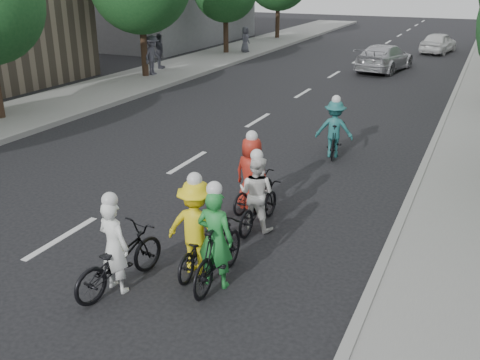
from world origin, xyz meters
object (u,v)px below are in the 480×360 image
Objects in this scene: cyclist_4 at (197,235)px; follow_car_trail at (438,43)px; spectator_1 at (159,51)px; cyclist_0 at (334,133)px; follow_car_lead at (384,58)px; spectator_2 at (245,39)px; spectator_0 at (152,55)px; cyclist_1 at (257,200)px; cyclist_2 at (118,256)px; cyclist_5 at (217,248)px; cyclist_3 at (252,182)px.

follow_car_trail is at bearing -94.90° from cyclist_4.
follow_car_trail is 18.43m from spectator_1.
spectator_1 is at bearing -49.15° from cyclist_0.
cyclist_0 is at bearing 104.61° from follow_car_lead.
follow_car_trail is 12.56m from spectator_2.
spectator_2 is at bearing -7.63° from spectator_0.
cyclist_0 reaches higher than cyclist_1.
spectator_1 reaches higher than cyclist_4.
spectator_1 is (-11.76, 16.98, 0.35)m from cyclist_4.
spectator_2 is at bearing -62.56° from cyclist_1.
cyclist_0 is at bearing -89.50° from cyclist_1.
spectator_2 is at bearing -70.58° from cyclist_4.
cyclist_2 is at bearing 96.75° from follow_car_trail.
cyclist_1 is 24.84m from spectator_2.
spectator_2 is (-10.67, 17.36, 0.24)m from cyclist_0.
cyclist_2 is 1.07× the size of cyclist_4.
cyclist_5 is 30.60m from follow_car_trail.
spectator_0 is 9.29m from spectator_2.
cyclist_0 is 0.98× the size of cyclist_3.
cyclist_4 is at bearing 98.37° from follow_car_trail.
spectator_0 is at bearing -57.30° from cyclist_4.
cyclist_3 is at bearing -90.62° from cyclist_2.
cyclist_5 is at bearing 152.47° from cyclist_4.
spectator_0 reaches higher than cyclist_2.
cyclist_5 is 26.98m from spectator_2.
cyclist_3 is 16.50m from spectator_0.
cyclist_0 is 0.95× the size of cyclist_5.
follow_car_lead is (-1.49, 22.34, 0.03)m from cyclist_5.
spectator_0 is 1.85m from spectator_1.
cyclist_5 is 21.14m from spectator_1.
spectator_1 reaches higher than cyclist_2.
spectator_1 is (-10.83, 18.02, 0.47)m from cyclist_2.
cyclist_5 reaches higher than cyclist_2.
cyclist_5 reaches higher than cyclist_3.
follow_car_trail is at bearing -92.49° from cyclist_5.
cyclist_4 is 0.48× the size of follow_car_trail.
cyclist_0 is 7.18m from cyclist_4.
cyclist_2 is 1.39m from cyclist_4.
cyclist_5 is 1.20× the size of spectator_2.
cyclist_5 is at bearing 80.07° from cyclist_0.
cyclist_4 reaches higher than cyclist_3.
spectator_1 is (-11.55, 14.13, 0.41)m from cyclist_3.
follow_car_lead is at bearing -78.86° from cyclist_3.
follow_car_trail is (1.11, 27.52, 0.02)m from cyclist_3.
spectator_1 reaches higher than follow_car_lead.
cyclist_3 is 0.96× the size of spectator_0.
follow_car_lead is 12.18m from spectator_0.
cyclist_3 is at bearing -57.74° from cyclist_1.
follow_car_lead is 1.23× the size of follow_car_trail.
cyclist_3 is 18.26m from spectator_1.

